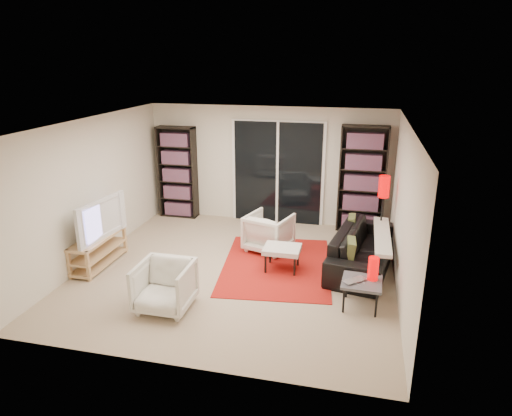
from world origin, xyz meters
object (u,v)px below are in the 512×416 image
object	(u,v)px
tv_stand	(99,250)
floor_lamp	(383,194)
bookshelf_left	(178,172)
bookshelf_right	(362,180)
sofa	(364,248)
ottoman	(282,250)
side_table	(362,284)
armchair_back	(269,232)
armchair_front	(165,286)

from	to	relation	value
tv_stand	floor_lamp	xyz separation A→B (m)	(4.57, 1.64, 0.80)
bookshelf_left	bookshelf_right	world-z (taller)	bookshelf_right
bookshelf_right	floor_lamp	world-z (taller)	bookshelf_right
tv_stand	sofa	distance (m)	4.42
ottoman	side_table	distance (m)	1.57
ottoman	floor_lamp	world-z (taller)	floor_lamp
bookshelf_right	sofa	bearing A→B (deg)	-86.33
bookshelf_left	bookshelf_right	xyz separation A→B (m)	(3.85, -0.00, 0.07)
side_table	armchair_back	bearing A→B (deg)	134.93
tv_stand	bookshelf_left	bearing A→B (deg)	82.40
side_table	floor_lamp	bearing A→B (deg)	81.99
bookshelf_right	armchair_front	xyz separation A→B (m)	(-2.55, -3.70, -0.71)
sofa	side_table	world-z (taller)	sofa
bookshelf_left	bookshelf_right	bearing A→B (deg)	-0.00
armchair_back	ottoman	distance (m)	0.84
tv_stand	armchair_front	bearing A→B (deg)	-32.43
bookshelf_left	side_table	size ratio (longest dim) A/B	3.45
bookshelf_right	sofa	xyz separation A→B (m)	(0.11, -1.67, -0.73)
tv_stand	armchair_back	world-z (taller)	armchair_back
bookshelf_left	ottoman	world-z (taller)	bookshelf_left
ottoman	bookshelf_left	bearing A→B (deg)	141.30
bookshelf_right	floor_lamp	distance (m)	1.07
sofa	tv_stand	bearing A→B (deg)	112.70
tv_stand	ottoman	distance (m)	3.06
armchair_back	ottoman	bearing A→B (deg)	133.41
bookshelf_right	armchair_back	distance (m)	2.21
armchair_front	sofa	bearing A→B (deg)	37.21
sofa	ottoman	xyz separation A→B (m)	(-1.30, -0.46, 0.03)
bookshelf_left	tv_stand	bearing A→B (deg)	-97.60
bookshelf_right	bookshelf_left	bearing A→B (deg)	180.00
armchair_back	armchair_front	size ratio (longest dim) A/B	1.00
tv_stand	sofa	world-z (taller)	sofa
armchair_front	bookshelf_left	bearing A→B (deg)	109.21
bookshelf_left	ottoman	distance (m)	3.46
bookshelf_left	armchair_back	xyz separation A→B (m)	(2.28, -1.38, -0.63)
tv_stand	armchair_back	xyz separation A→B (m)	(2.64, 1.26, 0.08)
armchair_back	side_table	world-z (taller)	armchair_back
armchair_back	armchair_front	distance (m)	2.51
side_table	floor_lamp	xyz separation A→B (m)	(0.29, 2.03, 0.71)
tv_stand	floor_lamp	size ratio (longest dim) A/B	0.88
bookshelf_right	tv_stand	xyz separation A→B (m)	(-4.20, -2.65, -0.79)
armchair_front	ottoman	world-z (taller)	armchair_front
sofa	armchair_back	size ratio (longest dim) A/B	2.91
bookshelf_right	ottoman	bearing A→B (deg)	-119.21
armchair_front	floor_lamp	size ratio (longest dim) A/B	0.53
sofa	bookshelf_right	bearing A→B (deg)	13.58
sofa	bookshelf_left	bearing A→B (deg)	77.05
tv_stand	armchair_back	size ratio (longest dim) A/B	1.63
armchair_back	floor_lamp	distance (m)	2.10
tv_stand	side_table	size ratio (longest dim) A/B	2.17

